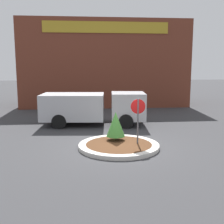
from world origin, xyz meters
The scene contains 6 objects.
ground_plane centered at (0.00, 0.00, 0.00)m, with size 120.00×120.00×0.00m, color #38383A.
traffic_island centered at (0.00, 0.00, 0.09)m, with size 3.53×3.53×0.17m.
stop_sign centered at (0.83, 0.00, 1.48)m, with size 0.64×0.07×2.16m.
island_shrub centered at (-0.07, 0.67, 0.92)m, with size 0.85×0.85×1.31m.
utility_truck centered at (-1.02, 5.00, 1.12)m, with size 6.33×2.80×1.96m.
storefront_building centered at (0.34, 14.56, 3.73)m, with size 14.54×6.07×7.45m.
Camera 1 is at (-1.43, -11.81, 3.54)m, focal length 45.00 mm.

